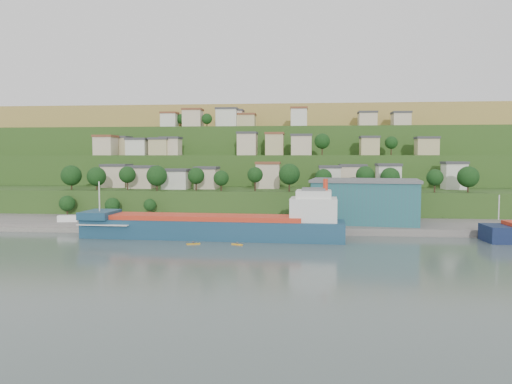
# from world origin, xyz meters

# --- Properties ---
(ground) EXTENTS (500.00, 500.00, 0.00)m
(ground) POSITION_xyz_m (0.00, 0.00, 0.00)
(ground) COLOR #455351
(ground) RESTS_ON ground
(quay) EXTENTS (220.00, 26.00, 4.00)m
(quay) POSITION_xyz_m (20.00, 28.00, 0.00)
(quay) COLOR slate
(quay) RESTS_ON ground
(pebble_beach) EXTENTS (40.00, 18.00, 2.40)m
(pebble_beach) POSITION_xyz_m (-55.00, 22.00, 0.00)
(pebble_beach) COLOR slate
(pebble_beach) RESTS_ON ground
(hillside) EXTENTS (360.00, 211.38, 96.00)m
(hillside) POSITION_xyz_m (-0.02, 168.68, 0.08)
(hillside) COLOR #284719
(hillside) RESTS_ON ground
(cargo_ship_near) EXTENTS (69.43, 13.85, 17.74)m
(cargo_ship_near) POSITION_xyz_m (-5.96, 7.67, 2.83)
(cargo_ship_near) COLOR navy
(cargo_ship_near) RESTS_ON ground
(warehouse) EXTENTS (33.10, 22.67, 12.80)m
(warehouse) POSITION_xyz_m (33.69, 28.31, 8.43)
(warehouse) COLOR #215F64
(warehouse) RESTS_ON quay
(caravan) EXTENTS (6.17, 3.35, 2.73)m
(caravan) POSITION_xyz_m (-54.40, 21.27, 2.57)
(caravan) COLOR white
(caravan) RESTS_ON pebble_beach
(dinghy) EXTENTS (4.15, 2.95, 0.78)m
(dinghy) POSITION_xyz_m (-44.67, 17.75, 1.59)
(dinghy) COLOR silver
(dinghy) RESTS_ON pebble_beach
(kayak_orange) EXTENTS (3.00, 1.75, 0.76)m
(kayak_orange) POSITION_xyz_m (-0.24, -1.78, 0.23)
(kayak_orange) COLOR #F7A315
(kayak_orange) RESTS_ON ground
(kayak_yellow) EXTENTS (3.35, 1.71, 0.84)m
(kayak_yellow) POSITION_xyz_m (-11.05, -2.04, 0.25)
(kayak_yellow) COLOR #C08A16
(kayak_yellow) RESTS_ON ground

